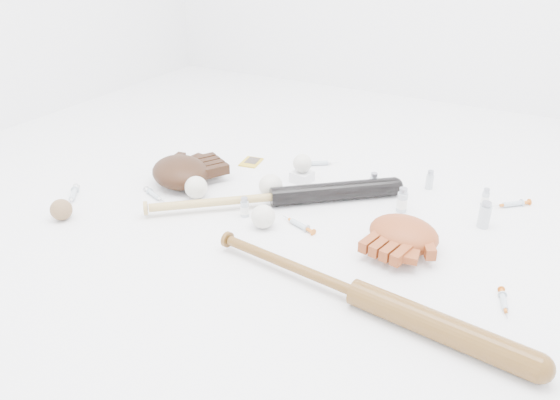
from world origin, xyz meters
The scene contains 23 objects.
bat_dark centered at (-0.06, 0.07, 0.03)m, with size 0.90×0.07×0.07m, color black, non-canonical shape.
bat_wood centered at (0.37, -0.29, 0.03)m, with size 0.91×0.07×0.07m, color brown, non-canonical shape.
glove_dark centered at (-0.44, 0.05, 0.05)m, with size 0.28×0.28×0.10m, color black, non-canonical shape.
glove_tan centered at (0.39, 0.03, 0.04)m, with size 0.25×0.25×0.09m, color brown, non-canonical shape.
trading_card centered at (-0.32, 0.34, 0.00)m, with size 0.07×0.10×0.01m, color gold.
pedestal centered at (-0.06, 0.28, 0.02)m, with size 0.07×0.07×0.04m, color white.
baseball_on_pedestal centered at (-0.06, 0.28, 0.07)m, with size 0.07×0.07×0.07m, color silver.
baseball_left centered at (-0.32, -0.01, 0.04)m, with size 0.08×0.08×0.08m, color silver.
baseball_upper centered at (-0.10, 0.12, 0.04)m, with size 0.08×0.08×0.08m, color silver.
baseball_mid centered at (-0.02, -0.07, 0.04)m, with size 0.08×0.08×0.08m, color silver.
baseball_aged centered at (-0.61, -0.34, 0.03)m, with size 0.07×0.07×0.07m, color brown.
syringe_0 centered at (-0.46, -0.07, 0.01)m, with size 0.15×0.03×0.02m, color #ADBCC6, non-canonical shape.
syringe_1 centered at (0.08, -0.02, 0.01)m, with size 0.15×0.03×0.02m, color #ADBCC6, non-canonical shape.
syringe_2 centered at (-0.07, 0.45, 0.01)m, with size 0.16×0.03×0.02m, color #ADBCC6, non-canonical shape.
syringe_3 centered at (0.70, -0.11, 0.01)m, with size 0.13×0.02×0.02m, color #ADBCC6, non-canonical shape.
syringe_4 centered at (0.64, 0.45, 0.01)m, with size 0.15×0.03×0.02m, color #ADBCC6, non-canonical shape.
syringe_5 centered at (-0.70, -0.21, 0.01)m, with size 0.16×0.03×0.02m, color #ADBCC6, non-canonical shape.
vial_0 centered at (0.36, 0.45, 0.03)m, with size 0.03×0.03×0.07m, color #B1BBC3.
vial_1 centered at (0.56, 0.42, 0.03)m, with size 0.02×0.02×0.06m, color #B1BBC3.
vial_2 centered at (0.32, 0.24, 0.04)m, with size 0.03×0.03×0.08m, color #B1BBC3.
vial_3 centered at (0.58, 0.26, 0.04)m, with size 0.04×0.04×0.09m, color #B1BBC3.
vial_4 centered at (-0.11, -0.04, 0.03)m, with size 0.03×0.03×0.07m, color #B1BBC3.
vial_5 centered at (0.20, 0.32, 0.04)m, with size 0.03×0.03×0.08m, color #B1BBC3.
Camera 1 is at (0.73, -1.34, 0.86)m, focal length 35.00 mm.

